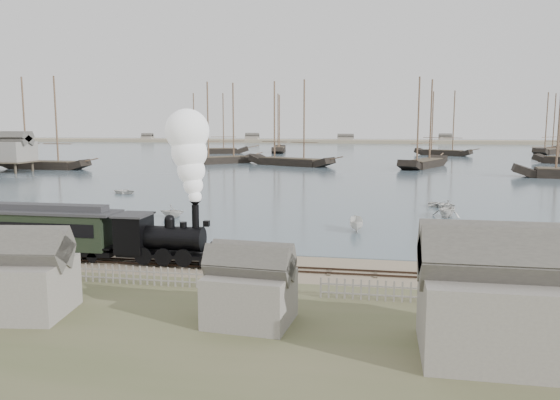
# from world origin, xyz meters

# --- Properties ---
(ground) EXTENTS (600.00, 600.00, 0.00)m
(ground) POSITION_xyz_m (0.00, 0.00, 0.00)
(ground) COLOR tan
(ground) RESTS_ON ground
(harbor_water) EXTENTS (600.00, 336.00, 0.06)m
(harbor_water) POSITION_xyz_m (0.00, 170.00, 0.03)
(harbor_water) COLOR #455663
(harbor_water) RESTS_ON ground
(rail_track) EXTENTS (120.00, 1.80, 0.16)m
(rail_track) POSITION_xyz_m (0.00, -2.00, 0.04)
(rail_track) COLOR #33251C
(rail_track) RESTS_ON ground
(picket_fence_west) EXTENTS (19.00, 0.10, 1.20)m
(picket_fence_west) POSITION_xyz_m (-6.50, -7.00, 0.00)
(picket_fence_west) COLOR gray
(picket_fence_west) RESTS_ON ground
(picket_fence_east) EXTENTS (15.00, 0.10, 1.20)m
(picket_fence_east) POSITION_xyz_m (12.50, -7.50, 0.00)
(picket_fence_east) COLOR gray
(picket_fence_east) RESTS_ON ground
(shed_left) EXTENTS (5.00, 4.00, 4.10)m
(shed_left) POSITION_xyz_m (-10.00, -13.00, 0.00)
(shed_left) COLOR gray
(shed_left) RESTS_ON ground
(shed_mid) EXTENTS (4.00, 3.50, 3.60)m
(shed_mid) POSITION_xyz_m (2.00, -12.00, 0.00)
(shed_mid) COLOR gray
(shed_mid) RESTS_ON ground
(shed_right) EXTENTS (6.00, 5.00, 5.10)m
(shed_right) POSITION_xyz_m (13.00, -14.00, 0.00)
(shed_right) COLOR gray
(shed_right) RESTS_ON ground
(far_spit) EXTENTS (500.00, 20.00, 1.80)m
(far_spit) POSITION_xyz_m (0.00, 250.00, 0.00)
(far_spit) COLOR tan
(far_spit) RESTS_ON ground
(locomotive) EXTENTS (8.35, 3.12, 10.41)m
(locomotive) POSITION_xyz_m (-5.07, -2.00, 4.79)
(locomotive) COLOR black
(locomotive) RESTS_ON ground
(passenger_coach) EXTENTS (14.35, 2.77, 3.49)m
(passenger_coach) POSITION_xyz_m (-17.32, -2.00, 2.20)
(passenger_coach) COLOR black
(passenger_coach) RESTS_ON ground
(beached_dinghy) EXTENTS (3.59, 4.14, 0.72)m
(beached_dinghy) POSITION_xyz_m (-10.00, 0.46, 0.36)
(beached_dinghy) COLOR silver
(beached_dinghy) RESTS_ON ground
(rowboat_0) EXTENTS (5.33, 5.07, 0.90)m
(rowboat_0) POSITION_xyz_m (-15.00, 8.96, 0.51)
(rowboat_0) COLOR silver
(rowboat_0) RESTS_ON harbor_water
(rowboat_1) EXTENTS (2.37, 2.71, 1.38)m
(rowboat_1) POSITION_xyz_m (-13.13, 16.06, 0.75)
(rowboat_1) COLOR silver
(rowboat_1) RESTS_ON harbor_water
(rowboat_2) EXTENTS (3.25, 1.42, 1.23)m
(rowboat_2) POSITION_xyz_m (6.09, 12.22, 0.67)
(rowboat_2) COLOR silver
(rowboat_2) RESTS_ON harbor_water
(rowboat_3) EXTENTS (4.10, 4.22, 0.71)m
(rowboat_3) POSITION_xyz_m (15.41, 28.43, 0.42)
(rowboat_3) COLOR silver
(rowboat_3) RESTS_ON harbor_water
(rowboat_4) EXTENTS (4.34, 4.12, 1.79)m
(rowboat_4) POSITION_xyz_m (15.14, 21.61, 0.96)
(rowboat_4) COLOR silver
(rowboat_4) RESTS_ON harbor_water
(rowboat_6) EXTENTS (3.19, 3.86, 0.69)m
(rowboat_6) POSITION_xyz_m (-27.43, 33.63, 0.41)
(rowboat_6) COLOR silver
(rowboat_6) RESTS_ON harbor_water
(schooner_0) EXTENTS (21.14, 6.26, 20.00)m
(schooner_0) POSITION_xyz_m (-63.96, 70.21, 10.06)
(schooner_0) COLOR black
(schooner_0) RESTS_ON harbor_water
(schooner_1) EXTENTS (16.02, 15.63, 20.00)m
(schooner_1) POSITION_xyz_m (-30.44, 93.39, 10.06)
(schooner_1) COLOR black
(schooner_1) RESTS_ON harbor_water
(schooner_2) EXTENTS (22.39, 14.77, 20.00)m
(schooner_2) POSITION_xyz_m (-12.84, 90.14, 10.06)
(schooner_2) COLOR black
(schooner_2) RESTS_ON harbor_water
(schooner_3) EXTENTS (13.31, 22.38, 20.00)m
(schooner_3) POSITION_xyz_m (17.82, 89.99, 10.06)
(schooner_3) COLOR black
(schooner_3) RESTS_ON harbor_water
(schooner_6) EXTENTS (25.68, 12.55, 20.00)m
(schooner_6) POSITION_xyz_m (-47.56, 137.50, 10.06)
(schooner_6) COLOR black
(schooner_6) RESTS_ON harbor_water
(schooner_7) EXTENTS (6.89, 19.95, 20.00)m
(schooner_7) POSITION_xyz_m (-26.56, 148.72, 10.06)
(schooner_7) COLOR black
(schooner_7) RESTS_ON harbor_water
(schooner_8) EXTENTS (17.49, 12.10, 20.00)m
(schooner_8) POSITION_xyz_m (27.19, 139.35, 10.06)
(schooner_8) COLOR black
(schooner_8) RESTS_ON harbor_water
(schooner_9) EXTENTS (15.42, 20.89, 20.00)m
(schooner_9) POSITION_xyz_m (62.60, 155.73, 10.06)
(schooner_9) COLOR black
(schooner_9) RESTS_ON harbor_water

